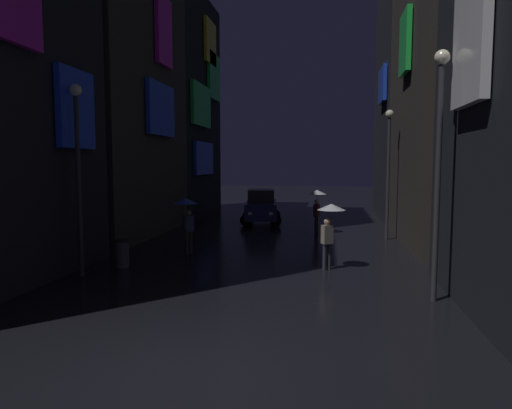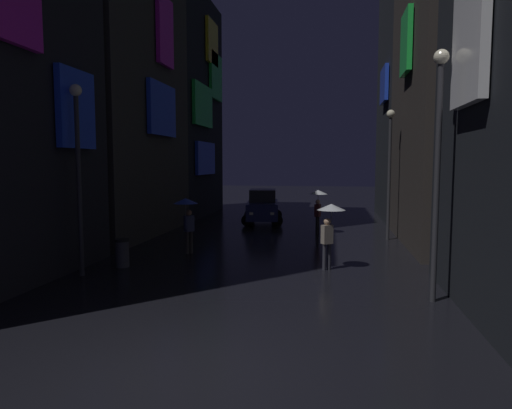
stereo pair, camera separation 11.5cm
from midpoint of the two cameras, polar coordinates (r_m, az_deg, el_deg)
name	(u,v)px [view 2 (the right image)]	position (r m, az deg, el deg)	size (l,w,h in m)	color
ground_plane	(176,373)	(8.05, -9.60, -20.10)	(120.00, 120.00, 0.00)	black
building_left_far	(178,107)	(30.82, -9.62, 11.91)	(4.25, 8.22, 14.07)	black
building_right_far	(421,14)	(30.48, 19.98, 21.49)	(4.25, 7.82, 24.21)	black
pedestrian_foreground_left_clear	(318,199)	(22.11, 7.90, 0.63)	(0.90, 0.90, 2.12)	black
pedestrian_near_crossing_blue	(187,210)	(17.18, -8.47, -0.70)	(0.90, 0.90, 2.12)	#38332D
pedestrian_far_right_clear	(330,218)	(14.78, 9.44, -1.67)	(0.90, 0.90, 2.12)	#2D2D38
car_distant	(263,207)	(25.91, 0.96, -0.29)	(2.60, 4.31, 1.92)	navy
streetlamp_left_near	(78,158)	(14.64, -21.15, 5.44)	(0.36, 0.36, 5.74)	#2D2D33
streetlamp_right_far	(390,160)	(21.00, 16.51, 5.40)	(0.36, 0.36, 5.73)	#2D2D33
streetlamp_right_near	(438,149)	(11.91, 22.07, 6.48)	(0.36, 0.36, 6.11)	#2D2D33
trash_bin	(122,253)	(15.73, -16.18, -5.82)	(0.46, 0.46, 0.93)	#3F3F47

